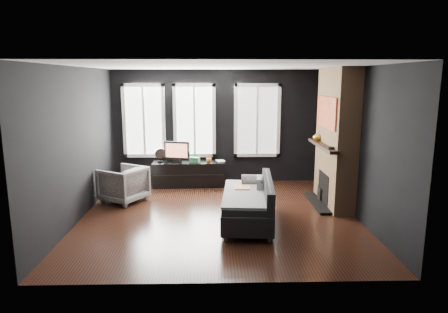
{
  "coord_description": "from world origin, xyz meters",
  "views": [
    {
      "loc": [
        -0.09,
        -7.05,
        2.49
      ],
      "look_at": [
        0.1,
        0.3,
        1.05
      ],
      "focal_mm": 32.0,
      "sensor_mm": 36.0,
      "label": 1
    }
  ],
  "objects_px": {
    "armchair": "(123,182)",
    "book": "(217,156)",
    "mug": "(209,159)",
    "sofa": "(248,201)",
    "monitor": "(177,150)",
    "media_console": "(189,174)",
    "mantel_vase": "(317,136)"
  },
  "relations": [
    {
      "from": "armchair",
      "to": "mug",
      "type": "relative_size",
      "value": 6.42
    },
    {
      "from": "mug",
      "to": "monitor",
      "type": "bearing_deg",
      "value": 175.75
    },
    {
      "from": "armchair",
      "to": "mug",
      "type": "distance_m",
      "value": 2.1
    },
    {
      "from": "mug",
      "to": "mantel_vase",
      "type": "height_order",
      "value": "mantel_vase"
    },
    {
      "from": "media_console",
      "to": "book",
      "type": "bearing_deg",
      "value": 1.38
    },
    {
      "from": "monitor",
      "to": "mantel_vase",
      "type": "height_order",
      "value": "mantel_vase"
    },
    {
      "from": "media_console",
      "to": "book",
      "type": "distance_m",
      "value": 0.77
    },
    {
      "from": "media_console",
      "to": "mantel_vase",
      "type": "distance_m",
      "value": 3.1
    },
    {
      "from": "book",
      "to": "mantel_vase",
      "type": "height_order",
      "value": "mantel_vase"
    },
    {
      "from": "monitor",
      "to": "mantel_vase",
      "type": "relative_size",
      "value": 3.18
    },
    {
      "from": "armchair",
      "to": "monitor",
      "type": "xyz_separation_m",
      "value": [
        1.0,
        1.21,
        0.45
      ]
    },
    {
      "from": "armchair",
      "to": "monitor",
      "type": "relative_size",
      "value": 1.31
    },
    {
      "from": "armchair",
      "to": "monitor",
      "type": "bearing_deg",
      "value": 171.68
    },
    {
      "from": "media_console",
      "to": "mug",
      "type": "distance_m",
      "value": 0.58
    },
    {
      "from": "media_console",
      "to": "mug",
      "type": "height_order",
      "value": "mug"
    },
    {
      "from": "monitor",
      "to": "book",
      "type": "bearing_deg",
      "value": 16.06
    },
    {
      "from": "monitor",
      "to": "book",
      "type": "height_order",
      "value": "monitor"
    },
    {
      "from": "media_console",
      "to": "mantel_vase",
      "type": "height_order",
      "value": "mantel_vase"
    },
    {
      "from": "mug",
      "to": "armchair",
      "type": "bearing_deg",
      "value": -146.32
    },
    {
      "from": "book",
      "to": "sofa",
      "type": "bearing_deg",
      "value": -78.49
    },
    {
      "from": "book",
      "to": "mantel_vase",
      "type": "relative_size",
      "value": 1.28
    },
    {
      "from": "armchair",
      "to": "mug",
      "type": "xyz_separation_m",
      "value": [
        1.74,
        1.16,
        0.24
      ]
    },
    {
      "from": "mantel_vase",
      "to": "sofa",
      "type": "bearing_deg",
      "value": -136.9
    },
    {
      "from": "media_console",
      "to": "mantel_vase",
      "type": "bearing_deg",
      "value": -22.88
    },
    {
      "from": "book",
      "to": "mantel_vase",
      "type": "xyz_separation_m",
      "value": [
        2.08,
        -1.09,
        0.62
      ]
    },
    {
      "from": "armchair",
      "to": "book",
      "type": "distance_m",
      "value": 2.31
    },
    {
      "from": "armchair",
      "to": "book",
      "type": "height_order",
      "value": "book"
    },
    {
      "from": "media_console",
      "to": "monitor",
      "type": "relative_size",
      "value": 2.74
    },
    {
      "from": "sofa",
      "to": "monitor",
      "type": "bearing_deg",
      "value": 124.55
    },
    {
      "from": "sofa",
      "to": "media_console",
      "type": "relative_size",
      "value": 1.11
    },
    {
      "from": "sofa",
      "to": "monitor",
      "type": "height_order",
      "value": "monitor"
    },
    {
      "from": "mug",
      "to": "book",
      "type": "relative_size",
      "value": 0.51
    }
  ]
}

